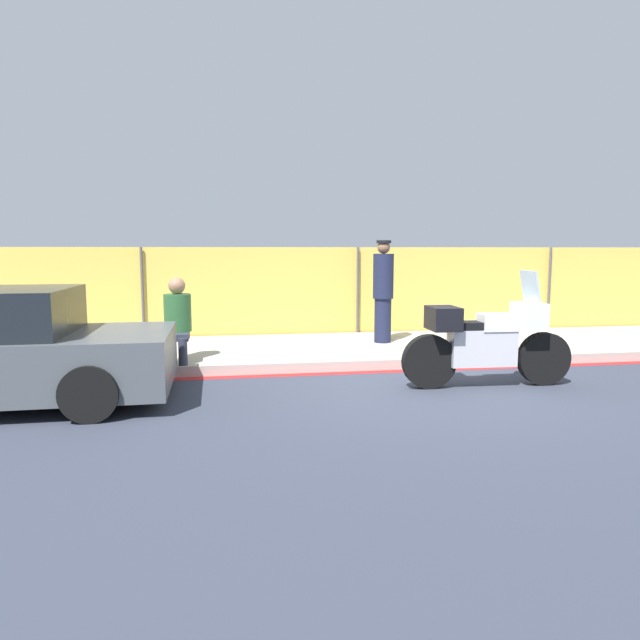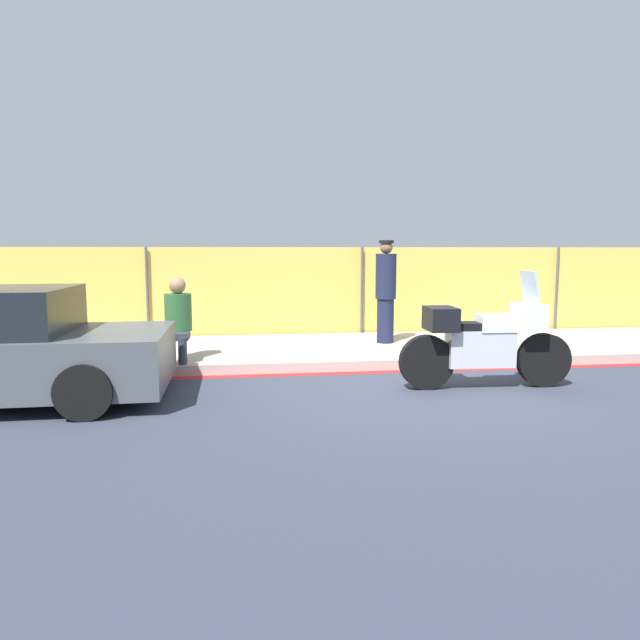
% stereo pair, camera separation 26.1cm
% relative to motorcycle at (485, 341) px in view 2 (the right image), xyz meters
% --- Properties ---
extents(ground_plane, '(120.00, 120.00, 0.00)m').
position_rel_motorcycle_xyz_m(ground_plane, '(-0.77, 0.36, -0.62)').
color(ground_plane, '#333847').
extents(sidewalk, '(30.53, 2.90, 0.15)m').
position_rel_motorcycle_xyz_m(sidewalk, '(-0.77, 2.64, -0.54)').
color(sidewalk, '#ADA89E').
rests_on(sidewalk, ground_plane).
extents(curb_paint_stripe, '(30.53, 0.18, 0.01)m').
position_rel_motorcycle_xyz_m(curb_paint_stripe, '(-0.77, 1.10, -0.61)').
color(curb_paint_stripe, red).
rests_on(curb_paint_stripe, ground_plane).
extents(storefront_fence, '(29.00, 0.17, 1.84)m').
position_rel_motorcycle_xyz_m(storefront_fence, '(-0.77, 4.18, 0.30)').
color(storefront_fence, gold).
rests_on(storefront_fence, ground_plane).
extents(motorcycle, '(2.28, 0.55, 1.52)m').
position_rel_motorcycle_xyz_m(motorcycle, '(0.00, 0.00, 0.00)').
color(motorcycle, black).
rests_on(motorcycle, ground_plane).
extents(officer_standing, '(0.36, 0.36, 1.80)m').
position_rel_motorcycle_xyz_m(officer_standing, '(-0.61, 2.82, 0.46)').
color(officer_standing, '#191E38').
rests_on(officer_standing, sidewalk).
extents(person_seated_on_curb, '(0.40, 0.65, 1.24)m').
position_rel_motorcycle_xyz_m(person_seated_on_curb, '(-4.06, 1.63, 0.21)').
color(person_seated_on_curb, '#2D3342').
rests_on(person_seated_on_curb, sidewalk).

